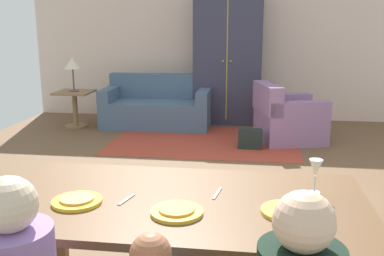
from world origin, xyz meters
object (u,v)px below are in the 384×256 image
object	(u,v)px
plate_near_child	(177,212)
armchair	(286,119)
dining_table	(183,211)
handbag	(250,139)
armoire	(228,60)
couch	(158,107)
side_table	(75,104)
table_lamp	(72,64)
wine_glass	(316,169)
plate_near_woman	(287,211)
plate_near_man	(77,201)

from	to	relation	value
plate_near_child	armchair	xyz separation A→B (m)	(0.82, 4.35, -0.45)
dining_table	handbag	bearing A→B (deg)	84.95
plate_near_child	armoire	size ratio (longest dim) A/B	0.12
dining_table	couch	distance (m)	5.00
handbag	side_table	bearing A→B (deg)	162.24
armchair	armoire	xyz separation A→B (m)	(-0.91, 1.12, 0.73)
armoire	handbag	world-z (taller)	armoire
dining_table	plate_near_child	distance (m)	0.20
table_lamp	side_table	bearing A→B (deg)	0.00
plate_near_child	dining_table	bearing A→B (deg)	90.00
plate_near_child	couch	world-z (taller)	couch
plate_near_child	couch	bearing A→B (deg)	103.28
wine_glass	armchair	size ratio (longest dim) A/B	0.18
plate_near_woman	armchair	distance (m)	4.31
plate_near_child	handbag	bearing A→B (deg)	85.18
plate_near_woman	plate_near_man	bearing A→B (deg)	-178.89
plate_near_child	table_lamp	size ratio (longest dim) A/B	0.46
plate_near_man	side_table	bearing A→B (deg)	112.68
side_table	table_lamp	distance (m)	0.63
plate_near_child	couch	distance (m)	5.18
wine_glass	side_table	world-z (taller)	wine_glass
plate_near_woman	table_lamp	size ratio (longest dim) A/B	0.46
plate_near_man	plate_near_child	size ratio (longest dim) A/B	1.00
wine_glass	handbag	world-z (taller)	wine_glass
plate_near_woman	wine_glass	distance (m)	0.35
armchair	side_table	size ratio (longest dim) A/B	1.81
plate_near_woman	armchair	size ratio (longest dim) A/B	0.24
plate_near_child	armchair	distance (m)	4.45
plate_near_man	couch	world-z (taller)	couch
plate_near_man	table_lamp	xyz separation A→B (m)	(-1.97, 4.70, 0.24)
armchair	table_lamp	bearing A→B (deg)	172.86
table_lamp	handbag	size ratio (longest dim) A/B	1.69
plate_near_child	plate_near_woman	distance (m)	0.52
plate_near_woman	handbag	distance (m)	3.84
dining_table	table_lamp	xyz separation A→B (m)	(-2.48, 4.58, 0.31)
dining_table	side_table	size ratio (longest dim) A/B	3.25
couch	armchair	world-z (taller)	same
plate_near_woman	dining_table	bearing A→B (deg)	169.07
handbag	armoire	bearing A→B (deg)	104.28
couch	table_lamp	world-z (taller)	table_lamp
handbag	plate_near_man	bearing A→B (deg)	-102.50
dining_table	couch	size ratio (longest dim) A/B	1.10
plate_near_man	couch	xyz separation A→B (m)	(-0.67, 4.96, -0.47)
couch	armchair	bearing A→B (deg)	-18.49
wine_glass	table_lamp	distance (m)	5.42
plate_near_child	table_lamp	xyz separation A→B (m)	(-2.48, 4.76, 0.24)
dining_table	side_table	bearing A→B (deg)	118.45
dining_table	armoire	xyz separation A→B (m)	(-0.08, 5.29, 0.36)
dining_table	handbag	world-z (taller)	dining_table
plate_near_woman	handbag	xyz separation A→B (m)	(-0.19, 3.78, -0.64)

